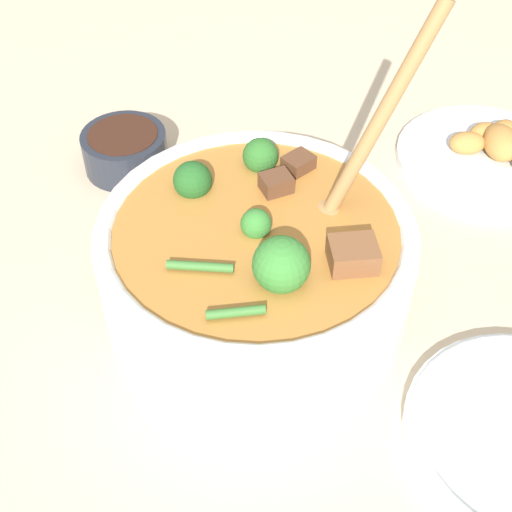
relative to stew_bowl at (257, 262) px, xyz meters
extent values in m
plane|color=#C6B293|center=(0.00, 0.00, -0.06)|extent=(4.00, 4.00, 0.00)
cylinder|color=white|center=(0.00, 0.00, -0.01)|extent=(0.26, 0.26, 0.09)
torus|color=white|center=(0.00, 0.00, 0.03)|extent=(0.26, 0.26, 0.02)
cylinder|color=#B27533|center=(0.00, 0.00, 0.01)|extent=(0.23, 0.23, 0.06)
sphere|color=#387F33|center=(0.00, 0.00, 0.04)|extent=(0.02, 0.02, 0.02)
cylinder|color=#6B9956|center=(0.00, 0.00, 0.02)|extent=(0.01, 0.01, 0.01)
sphere|color=#235B23|center=(-0.07, -0.01, 0.04)|extent=(0.03, 0.03, 0.03)
cylinder|color=#6B9956|center=(-0.07, -0.01, 0.02)|extent=(0.01, 0.01, 0.01)
sphere|color=#2D6B28|center=(-0.07, 0.05, 0.05)|extent=(0.03, 0.03, 0.03)
cylinder|color=#6B9956|center=(-0.07, 0.05, 0.02)|extent=(0.01, 0.01, 0.01)
sphere|color=#387F33|center=(0.05, -0.01, 0.05)|extent=(0.04, 0.04, 0.04)
cylinder|color=#6B9956|center=(0.05, -0.01, 0.02)|extent=(0.02, 0.02, 0.02)
cube|color=brown|center=(-0.03, 0.04, 0.04)|extent=(0.03, 0.03, 0.02)
cube|color=brown|center=(-0.04, 0.07, 0.04)|extent=(0.02, 0.03, 0.02)
cube|color=brown|center=(0.07, 0.04, 0.04)|extent=(0.04, 0.05, 0.03)
cylinder|color=#3D7533|center=(0.06, -0.06, 0.04)|extent=(0.03, 0.04, 0.01)
cylinder|color=#3D7533|center=(0.01, -0.06, 0.04)|extent=(0.04, 0.04, 0.01)
ellipsoid|color=#A87A47|center=(0.01, 0.06, 0.03)|extent=(0.04, 0.03, 0.01)
cylinder|color=#A87A47|center=(0.02, 0.10, 0.12)|extent=(0.03, 0.09, 0.17)
cylinder|color=#232833|center=(-0.24, 0.00, -0.04)|extent=(0.09, 0.09, 0.04)
cylinder|color=#381E14|center=(-0.24, 0.00, -0.02)|extent=(0.07, 0.07, 0.01)
cylinder|color=white|center=(-0.03, 0.32, -0.05)|extent=(0.19, 0.19, 0.01)
ellipsoid|color=#BC7F3D|center=(-0.02, 0.33, -0.03)|extent=(0.06, 0.06, 0.03)
ellipsoid|color=#BC7F3D|center=(-0.02, 0.33, -0.03)|extent=(0.06, 0.05, 0.03)
ellipsoid|color=#BC7F3D|center=(-0.05, 0.33, -0.04)|extent=(0.03, 0.04, 0.02)
ellipsoid|color=#BC7F3D|center=(-0.04, 0.30, -0.03)|extent=(0.04, 0.05, 0.02)
ellipsoid|color=#BC7F3D|center=(-0.04, 0.35, -0.04)|extent=(0.03, 0.04, 0.02)
camera|label=1|loc=(0.34, -0.23, 0.42)|focal=50.00mm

